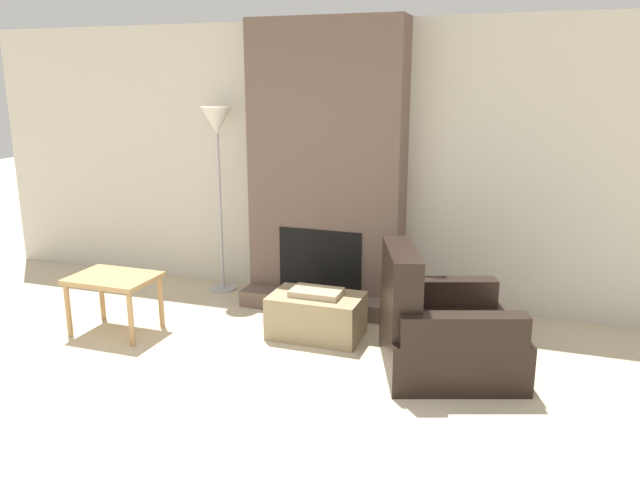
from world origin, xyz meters
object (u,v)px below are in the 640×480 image
side_table (114,284)px  floor_lamp_left (217,135)px  armchair (439,334)px  ottoman (316,315)px

side_table → floor_lamp_left: (0.33, 1.28, 1.14)m
armchair → floor_lamp_left: floor_lamp_left is taller
armchair → floor_lamp_left: size_ratio=0.65×
ottoman → side_table: bearing=-164.3°
side_table → floor_lamp_left: size_ratio=0.38×
armchair → side_table: size_ratio=1.73×
ottoman → armchair: 1.08m
side_table → floor_lamp_left: floor_lamp_left is taller
side_table → armchair: bearing=3.7°
ottoman → floor_lamp_left: size_ratio=0.41×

